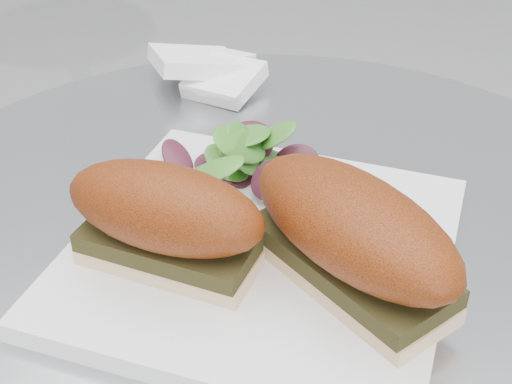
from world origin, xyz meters
TOP-DOWN VIEW (x-y plane):
  - plate at (0.00, -0.04)m, footprint 0.29×0.29m
  - sandwich_left at (-0.05, -0.08)m, footprint 0.15×0.08m
  - sandwich_right at (0.07, -0.06)m, footprint 0.19×0.17m
  - salad at (-0.04, 0.04)m, footprint 0.11×0.11m
  - napkin at (-0.13, 0.23)m, footprint 0.15×0.15m

SIDE VIEW (x-z plane):
  - plate at x=0.00m, z-range 0.73..0.75m
  - napkin at x=-0.13m, z-range 0.73..0.75m
  - salad at x=-0.04m, z-range 0.75..0.80m
  - sandwich_left at x=-0.05m, z-range 0.75..0.83m
  - sandwich_right at x=0.07m, z-range 0.75..0.83m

